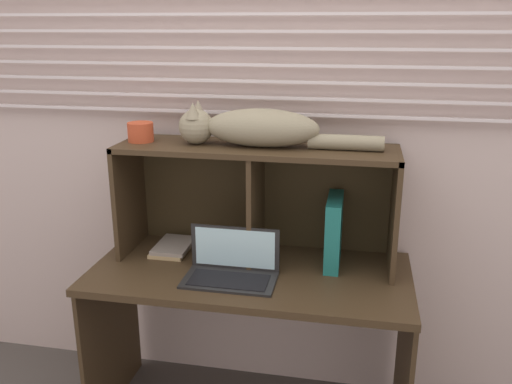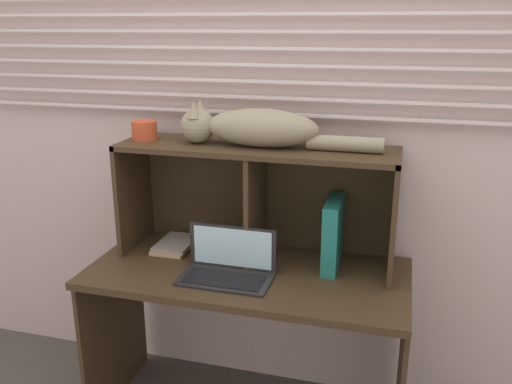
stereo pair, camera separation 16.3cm
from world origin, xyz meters
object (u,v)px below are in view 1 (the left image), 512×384
Objects in this scene: cat at (254,128)px; book_stack at (173,247)px; laptop at (231,268)px; small_basket at (141,132)px; binder_upright at (334,231)px.

book_stack is at bearing -179.45° from cat.
laptop is 3.37× the size of small_basket.
binder_upright is at bearing 28.80° from laptop.
small_basket reaches higher than binder_upright.
cat reaches higher than binder_upright.
laptop reaches higher than book_stack.
small_basket is at bearing 180.00° from cat.
book_stack is at bearing -179.72° from binder_upright.
book_stack is (-0.36, -0.00, -0.54)m from cat.
cat is 0.56m from laptop.
binder_upright is (0.38, 0.21, 0.10)m from laptop.
binder_upright is 0.90m from small_basket.
laptop is 1.25× the size of binder_upright.
book_stack is 0.52m from small_basket.
cat is 7.69× the size of small_basket.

